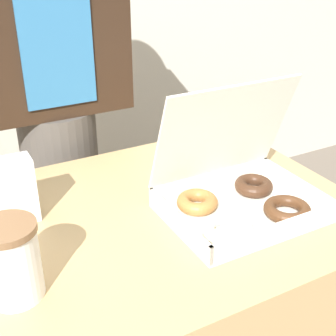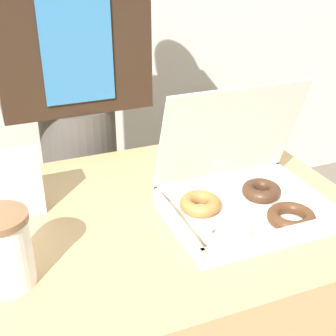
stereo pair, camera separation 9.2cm
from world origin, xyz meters
name	(u,v)px [view 1 (the left image)]	position (x,y,z in m)	size (l,w,h in m)	color
donut_box	(238,192)	(0.18, -0.08, 0.79)	(0.33, 0.26, 0.28)	silver
coffee_cup	(11,261)	(-0.30, -0.12, 0.82)	(0.10, 0.10, 0.14)	white
napkin_holder	(10,192)	(-0.26, 0.11, 0.82)	(0.10, 0.06, 0.14)	silver
person_customer	(55,107)	(-0.04, 0.51, 0.84)	(0.42, 0.23, 1.57)	#4C4742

